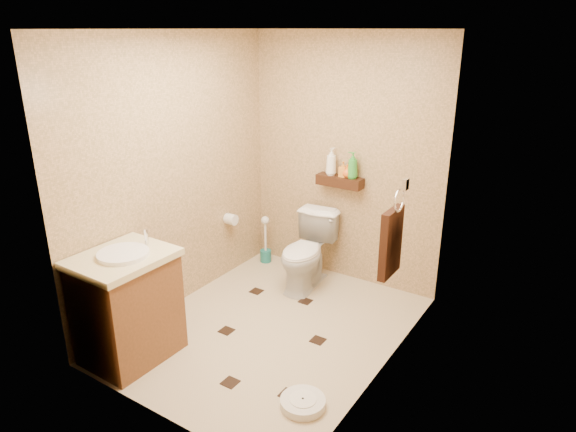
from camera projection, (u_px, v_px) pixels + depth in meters
The scene contains 18 objects.
ground at pixel (272, 329), 4.36m from camera, with size 2.50×2.50×0.00m, color tan.
wall_back at pixel (344, 161), 4.93m from camera, with size 2.00×0.04×2.40m, color tan.
wall_front at pixel (146, 250), 2.96m from camera, with size 2.00×0.04×2.40m, color tan.
wall_left at pixel (176, 175), 4.46m from camera, with size 0.04×2.50×2.40m, color tan.
wall_right at pixel (392, 219), 3.44m from camera, with size 0.04×2.50×2.40m, color tan.
ceiling at pixel (268, 29), 3.53m from camera, with size 2.00×2.50×0.02m, color white.
wall_shelf at pixel (340, 181), 4.93m from camera, with size 0.46×0.14×0.10m, color #331D0E.
floor_accents at pixel (271, 335), 4.26m from camera, with size 1.18×1.41×0.01m.
toilet at pixel (306, 252), 4.97m from camera, with size 0.41×0.71×0.73m, color white.
vanity at pixel (128, 305), 3.87m from camera, with size 0.58×0.71×0.99m.
bathroom_scale at pixel (303, 402), 3.46m from camera, with size 0.41×0.41×0.06m.
toilet_brush at pixel (266, 246), 5.56m from camera, with size 0.12×0.12×0.52m.
towel_ring at pixel (392, 240), 3.77m from camera, with size 0.12×0.30×0.76m.
toilet_paper at pixel (231, 219), 5.15m from camera, with size 0.12×0.11×0.12m.
bottle_a at pixel (331, 161), 4.92m from camera, with size 0.10×0.10×0.26m, color white.
bottle_b at pixel (343, 169), 4.87m from camera, with size 0.07×0.07×0.15m, color orange.
bottle_c at pixel (348, 171), 4.85m from camera, with size 0.10×0.10×0.13m, color orange.
bottle_d at pixel (353, 165), 4.80m from camera, with size 0.10×0.10×0.25m, color green.
Camera 1 is at (2.17, -3.08, 2.41)m, focal length 32.00 mm.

